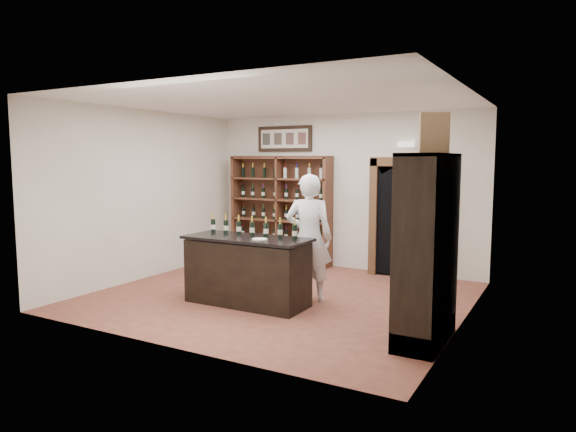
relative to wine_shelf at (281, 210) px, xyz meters
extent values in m
plane|color=brown|center=(1.30, -2.33, -1.10)|extent=(5.50, 5.50, 0.00)
plane|color=white|center=(1.30, -2.33, 1.90)|extent=(5.50, 5.50, 0.00)
cube|color=silver|center=(1.30, 0.17, 0.40)|extent=(5.50, 0.04, 3.00)
cube|color=silver|center=(-1.45, -2.33, 0.40)|extent=(0.04, 5.00, 3.00)
cube|color=silver|center=(4.05, -2.33, 0.40)|extent=(0.04, 5.00, 3.00)
cube|color=brown|center=(0.00, 0.14, 0.00)|extent=(2.20, 0.02, 2.20)
cube|color=brown|center=(-1.07, -0.04, 0.00)|extent=(0.06, 0.38, 2.20)
cube|color=brown|center=(1.07, -0.04, 0.00)|extent=(0.06, 0.38, 2.20)
cube|color=brown|center=(0.00, -0.04, 0.00)|extent=(0.04, 0.38, 2.20)
cube|color=brown|center=(0.00, -0.04, -1.06)|extent=(2.18, 0.38, 0.04)
cube|color=brown|center=(0.00, -0.04, -0.64)|extent=(2.18, 0.38, 0.04)
cube|color=brown|center=(0.00, -0.04, -0.21)|extent=(2.18, 0.38, 0.03)
cube|color=brown|center=(0.00, -0.04, 0.21)|extent=(2.18, 0.38, 0.04)
cube|color=brown|center=(0.00, -0.04, 0.64)|extent=(2.18, 0.38, 0.04)
cube|color=brown|center=(0.00, -0.04, 1.06)|extent=(2.18, 0.38, 0.04)
cube|color=black|center=(0.00, 0.14, 1.45)|extent=(1.25, 0.04, 0.52)
cube|color=black|center=(2.55, 0.00, -0.04)|extent=(0.97, 0.29, 2.05)
cube|color=#A0683E|center=(2.04, -0.02, -0.02)|extent=(0.14, 0.35, 2.15)
cube|color=#A0683E|center=(3.06, -0.02, -0.02)|extent=(0.14, 0.35, 2.15)
cube|color=#A0683E|center=(2.55, -0.02, 0.99)|extent=(1.15, 0.35, 0.16)
cube|color=white|center=(2.55, 0.09, 1.30)|extent=(0.30, 0.10, 0.10)
cube|color=black|center=(1.10, -2.93, -0.63)|extent=(1.80, 0.70, 0.94)
cube|color=black|center=(1.10, -2.93, -0.12)|extent=(1.88, 0.78, 0.04)
cylinder|color=black|center=(0.38, -2.79, 0.01)|extent=(0.07, 0.07, 0.21)
cylinder|color=silver|center=(0.38, -2.79, -0.01)|extent=(0.07, 0.07, 0.07)
cylinder|color=gold|center=(0.38, -2.79, 0.16)|extent=(0.03, 0.03, 0.09)
cylinder|color=black|center=(0.62, -2.79, 0.01)|extent=(0.07, 0.07, 0.21)
cylinder|color=silver|center=(0.62, -2.79, -0.01)|extent=(0.07, 0.07, 0.07)
cylinder|color=gold|center=(0.62, -2.79, 0.16)|extent=(0.03, 0.03, 0.09)
cylinder|color=black|center=(0.86, -2.79, 0.01)|extent=(0.07, 0.07, 0.21)
cylinder|color=silver|center=(0.86, -2.79, -0.01)|extent=(0.07, 0.07, 0.07)
cylinder|color=gold|center=(0.86, -2.79, 0.16)|extent=(0.03, 0.03, 0.09)
cylinder|color=black|center=(1.10, -2.79, 0.01)|extent=(0.07, 0.07, 0.21)
cylinder|color=silver|center=(1.10, -2.79, -0.01)|extent=(0.07, 0.07, 0.07)
cylinder|color=gold|center=(1.10, -2.79, 0.16)|extent=(0.03, 0.03, 0.09)
cylinder|color=black|center=(1.34, -2.79, 0.01)|extent=(0.07, 0.07, 0.21)
cylinder|color=silver|center=(1.34, -2.79, -0.01)|extent=(0.07, 0.07, 0.07)
cylinder|color=gold|center=(1.34, -2.79, 0.16)|extent=(0.03, 0.03, 0.09)
cylinder|color=black|center=(1.58, -2.79, 0.01)|extent=(0.07, 0.07, 0.21)
cylinder|color=silver|center=(1.58, -2.79, -0.01)|extent=(0.07, 0.07, 0.07)
cylinder|color=gold|center=(1.58, -2.79, 0.16)|extent=(0.03, 0.03, 0.09)
cylinder|color=black|center=(1.82, -2.79, 0.01)|extent=(0.07, 0.07, 0.21)
cylinder|color=silver|center=(1.82, -2.79, -0.01)|extent=(0.07, 0.07, 0.07)
cylinder|color=gold|center=(1.82, -2.79, 0.16)|extent=(0.03, 0.03, 0.09)
cube|color=black|center=(4.02, -3.23, 0.00)|extent=(0.02, 1.20, 2.20)
cube|color=black|center=(3.79, -3.81, 0.00)|extent=(0.48, 0.04, 2.20)
cube|color=black|center=(3.79, -2.65, 0.00)|extent=(0.48, 0.04, 2.20)
cube|color=black|center=(3.79, -3.23, 1.08)|extent=(0.48, 1.20, 0.04)
cube|color=black|center=(3.79, -3.23, -0.98)|extent=(0.48, 1.20, 0.24)
cube|color=black|center=(3.79, -3.23, -0.75)|extent=(0.48, 1.16, 0.03)
cube|color=black|center=(3.79, -3.23, -0.20)|extent=(0.48, 1.16, 0.03)
cube|color=black|center=(3.79, -3.23, 0.35)|extent=(0.48, 1.16, 0.03)
imported|color=white|center=(1.81, -2.32, -0.14)|extent=(0.81, 0.65, 1.92)
cylinder|color=silver|center=(1.41, -3.06, -0.09)|extent=(0.21, 0.21, 0.02)
cube|color=tan|center=(3.81, -3.13, 1.33)|extent=(0.35, 0.25, 0.46)
camera|label=1|loc=(5.23, -9.11, 1.03)|focal=32.00mm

